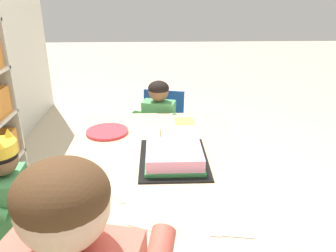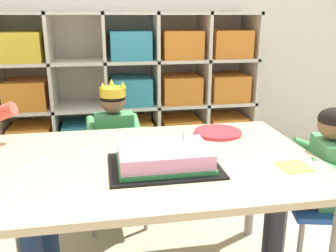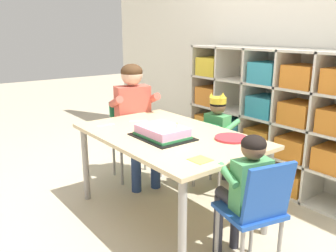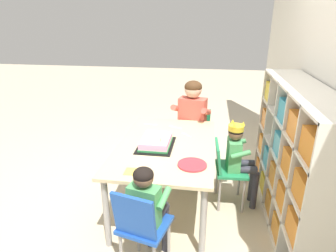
{
  "view_description": "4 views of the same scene",
  "coord_description": "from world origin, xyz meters",
  "px_view_note": "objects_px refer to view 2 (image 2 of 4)",
  "views": [
    {
      "loc": [
        -1.32,
        -0.01,
        1.37
      ],
      "look_at": [
        0.1,
        -0.06,
        0.79
      ],
      "focal_mm": 35.97,
      "sensor_mm": 36.0,
      "label": 1
    },
    {
      "loc": [
        -0.16,
        -1.34,
        1.19
      ],
      "look_at": [
        0.08,
        0.02,
        0.76
      ],
      "focal_mm": 39.22,
      "sensor_mm": 36.0,
      "label": 2
    },
    {
      "loc": [
        1.89,
        -1.46,
        1.35
      ],
      "look_at": [
        0.06,
        -0.04,
        0.72
      ],
      "focal_mm": 37.48,
      "sensor_mm": 36.0,
      "label": 3
    },
    {
      "loc": [
        2.32,
        0.37,
        1.7
      ],
      "look_at": [
        0.05,
        0.02,
        0.83
      ],
      "focal_mm": 30.54,
      "sensor_mm": 36.0,
      "label": 4
    }
  ],
  "objects_px": {
    "classroom_chair_blue": "(117,165)",
    "activity_table": "(148,174)",
    "guest_at_table_side": "(316,174)",
    "fork_near_child_seat": "(35,164)",
    "fork_beside_plate_stack": "(8,197)",
    "paper_plate_stack": "(218,132)",
    "child_with_crown": "(114,135)",
    "birthday_cake_on_tray": "(164,158)",
    "fork_scattered_mid_table": "(87,149)"
  },
  "relations": [
    {
      "from": "classroom_chair_blue",
      "to": "activity_table",
      "type": "bearing_deg",
      "value": 97.64
    },
    {
      "from": "guest_at_table_side",
      "to": "fork_near_child_seat",
      "type": "distance_m",
      "value": 1.17
    },
    {
      "from": "activity_table",
      "to": "fork_beside_plate_stack",
      "type": "xyz_separation_m",
      "value": [
        -0.47,
        -0.23,
        0.07
      ]
    },
    {
      "from": "guest_at_table_side",
      "to": "paper_plate_stack",
      "type": "height_order",
      "value": "guest_at_table_side"
    },
    {
      "from": "paper_plate_stack",
      "to": "fork_near_child_seat",
      "type": "relative_size",
      "value": 1.61
    },
    {
      "from": "child_with_crown",
      "to": "guest_at_table_side",
      "type": "bearing_deg",
      "value": 138.18
    },
    {
      "from": "birthday_cake_on_tray",
      "to": "paper_plate_stack",
      "type": "bearing_deg",
      "value": 47.2
    },
    {
      "from": "fork_scattered_mid_table",
      "to": "fork_near_child_seat",
      "type": "height_order",
      "value": "same"
    },
    {
      "from": "child_with_crown",
      "to": "fork_beside_plate_stack",
      "type": "bearing_deg",
      "value": 64.88
    },
    {
      "from": "child_with_crown",
      "to": "fork_near_child_seat",
      "type": "bearing_deg",
      "value": 60.17
    },
    {
      "from": "classroom_chair_blue",
      "to": "paper_plate_stack",
      "type": "height_order",
      "value": "paper_plate_stack"
    },
    {
      "from": "activity_table",
      "to": "child_with_crown",
      "type": "bearing_deg",
      "value": 99.77
    },
    {
      "from": "birthday_cake_on_tray",
      "to": "fork_scattered_mid_table",
      "type": "relative_size",
      "value": 4.04
    },
    {
      "from": "guest_at_table_side",
      "to": "fork_near_child_seat",
      "type": "height_order",
      "value": "guest_at_table_side"
    },
    {
      "from": "guest_at_table_side",
      "to": "birthday_cake_on_tray",
      "type": "height_order",
      "value": "guest_at_table_side"
    },
    {
      "from": "activity_table",
      "to": "birthday_cake_on_tray",
      "type": "bearing_deg",
      "value": -59.37
    },
    {
      "from": "child_with_crown",
      "to": "guest_at_table_side",
      "type": "height_order",
      "value": "child_with_crown"
    },
    {
      "from": "fork_beside_plate_stack",
      "to": "guest_at_table_side",
      "type": "bearing_deg",
      "value": 109.4
    },
    {
      "from": "activity_table",
      "to": "guest_at_table_side",
      "type": "height_order",
      "value": "guest_at_table_side"
    },
    {
      "from": "paper_plate_stack",
      "to": "fork_beside_plate_stack",
      "type": "bearing_deg",
      "value": -149.45
    },
    {
      "from": "paper_plate_stack",
      "to": "activity_table",
      "type": "bearing_deg",
      "value": -144.82
    },
    {
      "from": "child_with_crown",
      "to": "paper_plate_stack",
      "type": "xyz_separation_m",
      "value": [
        0.48,
        -0.4,
        0.11
      ]
    },
    {
      "from": "activity_table",
      "to": "child_with_crown",
      "type": "relative_size",
      "value": 1.58
    },
    {
      "from": "guest_at_table_side",
      "to": "fork_near_child_seat",
      "type": "relative_size",
      "value": 5.83
    },
    {
      "from": "classroom_chair_blue",
      "to": "birthday_cake_on_tray",
      "type": "bearing_deg",
      "value": 100.51
    },
    {
      "from": "classroom_chair_blue",
      "to": "birthday_cake_on_tray",
      "type": "xyz_separation_m",
      "value": [
        0.16,
        -0.64,
        0.28
      ]
    },
    {
      "from": "paper_plate_stack",
      "to": "fork_beside_plate_stack",
      "type": "height_order",
      "value": "paper_plate_stack"
    },
    {
      "from": "activity_table",
      "to": "child_with_crown",
      "type": "height_order",
      "value": "child_with_crown"
    },
    {
      "from": "birthday_cake_on_tray",
      "to": "fork_near_child_seat",
      "type": "relative_size",
      "value": 2.92
    },
    {
      "from": "guest_at_table_side",
      "to": "fork_scattered_mid_table",
      "type": "bearing_deg",
      "value": -86.1
    },
    {
      "from": "fork_beside_plate_stack",
      "to": "fork_scattered_mid_table",
      "type": "height_order",
      "value": "same"
    },
    {
      "from": "fork_beside_plate_stack",
      "to": "fork_scattered_mid_table",
      "type": "distance_m",
      "value": 0.45
    },
    {
      "from": "activity_table",
      "to": "child_with_crown",
      "type": "distance_m",
      "value": 0.67
    },
    {
      "from": "classroom_chair_blue",
      "to": "birthday_cake_on_tray",
      "type": "distance_m",
      "value": 0.72
    },
    {
      "from": "guest_at_table_side",
      "to": "fork_beside_plate_stack",
      "type": "distance_m",
      "value": 1.23
    },
    {
      "from": "activity_table",
      "to": "fork_beside_plate_stack",
      "type": "relative_size",
      "value": 9.43
    },
    {
      "from": "activity_table",
      "to": "fork_beside_plate_stack",
      "type": "height_order",
      "value": "fork_beside_plate_stack"
    },
    {
      "from": "child_with_crown",
      "to": "birthday_cake_on_tray",
      "type": "distance_m",
      "value": 0.77
    },
    {
      "from": "birthday_cake_on_tray",
      "to": "activity_table",
      "type": "bearing_deg",
      "value": 120.63
    },
    {
      "from": "guest_at_table_side",
      "to": "child_with_crown",
      "type": "bearing_deg",
      "value": -114.75
    },
    {
      "from": "child_with_crown",
      "to": "guest_at_table_side",
      "type": "xyz_separation_m",
      "value": [
        0.85,
        -0.67,
        -0.01
      ]
    },
    {
      "from": "birthday_cake_on_tray",
      "to": "fork_scattered_mid_table",
      "type": "bearing_deg",
      "value": 140.62
    },
    {
      "from": "guest_at_table_side",
      "to": "fork_beside_plate_stack",
      "type": "relative_size",
      "value": 5.76
    },
    {
      "from": "guest_at_table_side",
      "to": "fork_beside_plate_stack",
      "type": "xyz_separation_m",
      "value": [
        -1.2,
        -0.22,
        0.12
      ]
    },
    {
      "from": "fork_beside_plate_stack",
      "to": "fork_near_child_seat",
      "type": "relative_size",
      "value": 1.01
    },
    {
      "from": "activity_table",
      "to": "fork_beside_plate_stack",
      "type": "bearing_deg",
      "value": -153.44
    },
    {
      "from": "paper_plate_stack",
      "to": "birthday_cake_on_tray",
      "type": "bearing_deg",
      "value": -132.8
    },
    {
      "from": "paper_plate_stack",
      "to": "fork_beside_plate_stack",
      "type": "relative_size",
      "value": 1.6
    },
    {
      "from": "child_with_crown",
      "to": "guest_at_table_side",
      "type": "distance_m",
      "value": 1.08
    },
    {
      "from": "guest_at_table_side",
      "to": "activity_table",
      "type": "bearing_deg",
      "value": -77.32
    }
  ]
}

